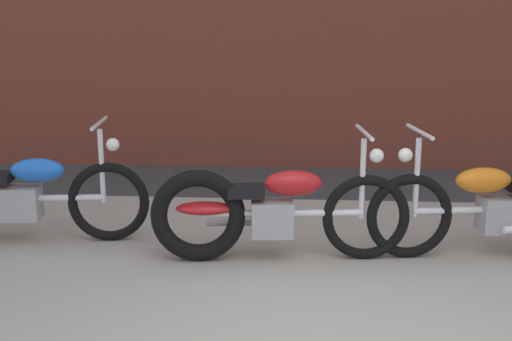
{
  "coord_description": "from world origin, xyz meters",
  "views": [
    {
      "loc": [
        -0.3,
        -2.88,
        1.85
      ],
      "look_at": [
        -0.6,
        1.66,
        0.75
      ],
      "focal_mm": 44.68,
      "sensor_mm": 36.0,
      "label": 1
    }
  ],
  "objects": [
    {
      "name": "sidewalk_slab",
      "position": [
        0.0,
        1.75,
        0.0
      ],
      "size": [
        36.0,
        3.5,
        0.01
      ],
      "primitive_type": "cube",
      "color": "#9E998E",
      "rests_on": "ground"
    },
    {
      "name": "motorcycle_blue",
      "position": [
        -2.68,
        2.07,
        0.4
      ],
      "size": [
        2.0,
        0.58,
        1.03
      ],
      "rotation": [
        0.0,
        0.0,
        0.11
      ],
      "color": "black",
      "rests_on": "ground"
    },
    {
      "name": "motorcycle_red",
      "position": [
        -0.56,
        1.79,
        0.4
      ],
      "size": [
        2.01,
        0.58,
        1.03
      ],
      "rotation": [
        0.0,
        0.0,
        0.1
      ],
      "color": "black",
      "rests_on": "ground"
    },
    {
      "name": "motorcycle_orange",
      "position": [
        1.38,
        2.03,
        0.4
      ],
      "size": [
        2.0,
        0.58,
        1.03
      ],
      "rotation": [
        0.0,
        0.0,
        3.28
      ],
      "color": "black",
      "rests_on": "ground"
    }
  ]
}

